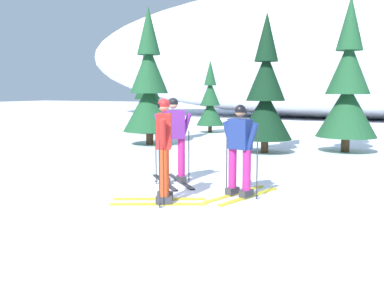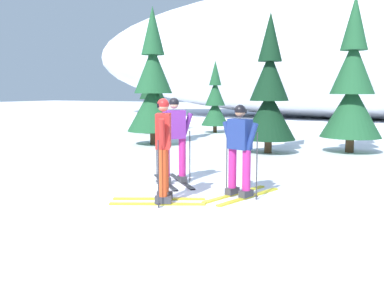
{
  "view_description": "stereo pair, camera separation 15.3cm",
  "coord_description": "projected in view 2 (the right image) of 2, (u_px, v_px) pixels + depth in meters",
  "views": [
    {
      "loc": [
        4.19,
        -7.49,
        1.94
      ],
      "look_at": [
        0.75,
        -0.14,
        0.95
      ],
      "focal_mm": 40.81,
      "sensor_mm": 36.0,
      "label": 1
    },
    {
      "loc": [
        4.33,
        -7.42,
        1.94
      ],
      "look_at": [
        0.75,
        -0.14,
        0.95
      ],
      "focal_mm": 40.81,
      "sensor_mm": 36.0,
      "label": 2
    }
  ],
  "objects": [
    {
      "name": "snow_ridge_background",
      "position": [
        364.0,
        49.0,
        29.79
      ],
      "size": [
        43.09,
        14.74,
        9.51
      ],
      "primitive_type": "ellipsoid",
      "color": "white",
      "rests_on": "ground"
    },
    {
      "name": "pine_tree_far_left",
      "position": [
        152.0,
        95.0,
        19.92
      ],
      "size": [
        1.6,
        1.6,
        4.14
      ],
      "color": "#47301E",
      "rests_on": "ground"
    },
    {
      "name": "pine_tree_center_right",
      "position": [
        269.0,
        95.0,
        13.48
      ],
      "size": [
        1.68,
        1.68,
        4.34
      ],
      "color": "#47301E",
      "rests_on": "ground"
    },
    {
      "name": "skier_purple_jacket",
      "position": [
        174.0,
        138.0,
        9.1
      ],
      "size": [
        1.5,
        1.54,
        1.8
      ],
      "color": "black",
      "rests_on": "ground"
    },
    {
      "name": "ground_plane",
      "position": [
        161.0,
        188.0,
        8.75
      ],
      "size": [
        120.0,
        120.0,
        0.0
      ],
      "primitive_type": "plane",
      "color": "white"
    },
    {
      "name": "pine_tree_center_left",
      "position": [
        215.0,
        102.0,
        20.27
      ],
      "size": [
        1.29,
        1.29,
        3.35
      ],
      "color": "#47301E",
      "rests_on": "ground"
    },
    {
      "name": "skier_navy_jacket",
      "position": [
        240.0,
        150.0,
        7.92
      ],
      "size": [
        0.93,
        1.84,
        1.7
      ],
      "color": "gold",
      "rests_on": "ground"
    },
    {
      "name": "pine_tree_right",
      "position": [
        352.0,
        88.0,
        13.59
      ],
      "size": [
        1.88,
        1.88,
        4.87
      ],
      "color": "#47301E",
      "rests_on": "ground"
    },
    {
      "name": "skier_red_jacket",
      "position": [
        163.0,
        148.0,
        7.53
      ],
      "size": [
        1.69,
        1.12,
        1.82
      ],
      "color": "gold",
      "rests_on": "ground"
    },
    {
      "name": "pine_tree_left",
      "position": [
        153.0,
        88.0,
        15.63
      ],
      "size": [
        1.9,
        1.9,
        4.91
      ],
      "color": "#47301E",
      "rests_on": "ground"
    }
  ]
}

